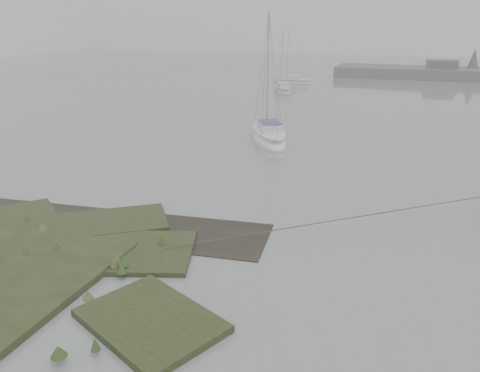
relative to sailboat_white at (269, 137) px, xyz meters
name	(u,v)px	position (x,y,z in m)	size (l,w,h in m)	color
ground	(329,114)	(2.10, 10.83, -0.26)	(160.00, 160.00, 0.00)	slate
sailboat_white	(269,137)	(0.00, 0.00, 0.00)	(4.48, 6.26, 8.50)	white
sailboat_far_a	(282,90)	(-4.90, 22.18, -0.04)	(3.67, 5.26, 7.12)	#9EA4A7
sailboat_far_c	(292,82)	(-5.61, 29.78, -0.05)	(5.01, 1.78, 7.01)	#9EA2A7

